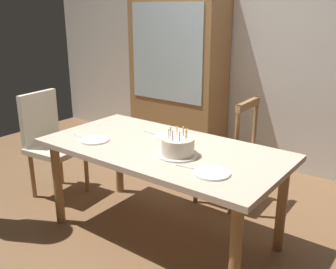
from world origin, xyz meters
The scene contains 13 objects.
ground centered at (0.00, 0.00, 0.00)m, with size 6.40×6.40×0.00m, color brown.
back_wall centered at (0.00, 1.85, 1.30)m, with size 6.40×0.10×2.60m, color beige.
dining_table centered at (0.00, 0.00, 0.64)m, with size 1.76×0.89×0.72m.
birthday_cake centered at (0.19, -0.08, 0.78)m, with size 0.28×0.28×0.19m.
plate_near_celebrant centered at (-0.48, -0.20, 0.73)m, with size 0.22×0.22×0.01m, color white.
plate_far_side centered at (-0.09, 0.20, 0.73)m, with size 0.22×0.22×0.01m, color white.
plate_near_guest centered at (0.53, -0.20, 0.73)m, with size 0.22×0.22×0.01m, color white.
fork_near_celebrant centered at (-0.64, -0.21, 0.73)m, with size 0.18×0.02×0.01m, color silver.
fork_far_side centered at (-0.25, 0.18, 0.73)m, with size 0.18×0.02×0.01m, color silver.
fork_near_guest centered at (0.37, -0.21, 0.73)m, with size 0.18×0.02×0.01m, color silver.
chair_spindle_back centered at (0.11, 0.77, 0.46)m, with size 0.45×0.45×0.95m.
chair_upholstered centered at (-1.27, -0.03, 0.53)m, with size 0.49×0.48×0.95m.
china_cabinet centered at (-0.98, 1.56, 0.95)m, with size 1.10×0.45×1.90m.
Camera 1 is at (1.57, -2.03, 1.66)m, focal length 41.08 mm.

